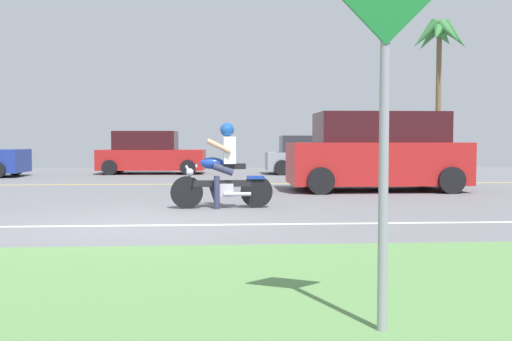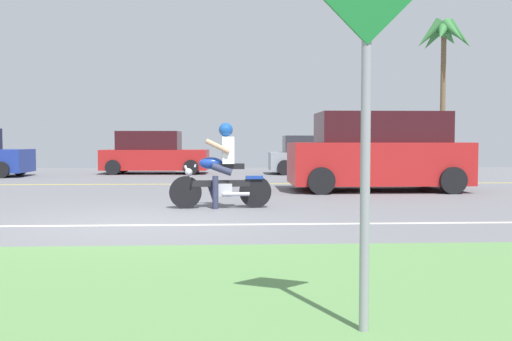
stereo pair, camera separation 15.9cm
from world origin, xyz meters
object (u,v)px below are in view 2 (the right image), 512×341
(suv_nearby, at_px, (378,153))
(parked_car_1, at_px, (154,154))
(motorcyclist, at_px, (221,172))
(palm_tree_0, at_px, (444,42))
(parked_car_2, at_px, (316,156))
(street_sign, at_px, (366,100))

(suv_nearby, xyz_separation_m, parked_car_1, (-6.59, 7.81, -0.19))
(motorcyclist, xyz_separation_m, suv_nearby, (3.88, 3.51, 0.28))
(suv_nearby, xyz_separation_m, palm_tree_0, (5.69, 10.44, 4.64))
(parked_car_1, xyz_separation_m, palm_tree_0, (12.29, 2.63, 4.84))
(parked_car_2, distance_m, street_sign, 18.02)
(motorcyclist, distance_m, parked_car_1, 11.64)
(motorcyclist, relative_size, palm_tree_0, 0.29)
(parked_car_1, relative_size, palm_tree_0, 0.61)
(parked_car_1, distance_m, street_sign, 18.72)
(palm_tree_0, relative_size, street_sign, 2.71)
(motorcyclist, height_order, parked_car_2, motorcyclist)
(palm_tree_0, bearing_deg, street_sign, -112.36)
(motorcyclist, distance_m, street_sign, 7.13)
(motorcyclist, height_order, street_sign, street_sign)
(parked_car_2, bearing_deg, suv_nearby, -86.61)
(suv_nearby, height_order, palm_tree_0, palm_tree_0)
(parked_car_2, bearing_deg, palm_tree_0, 27.18)
(parked_car_2, height_order, street_sign, street_sign)
(motorcyclist, height_order, palm_tree_0, palm_tree_0)
(parked_car_2, distance_m, palm_tree_0, 8.46)
(suv_nearby, height_order, parked_car_1, suv_nearby)
(parked_car_1, distance_m, parked_car_2, 6.18)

